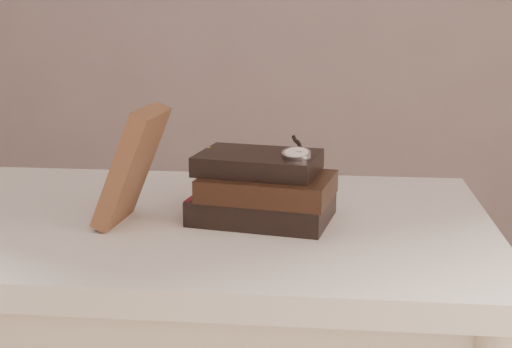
# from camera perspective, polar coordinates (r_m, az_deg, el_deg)

# --- Properties ---
(table) EXTENTS (1.00, 0.60, 0.75)m
(table) POSITION_cam_1_polar(r_m,az_deg,el_deg) (1.19, -5.95, -7.61)
(table) COLOR silver
(table) RESTS_ON ground
(book_stack) EXTENTS (0.24, 0.19, 0.11)m
(book_stack) POSITION_cam_1_polar(r_m,az_deg,el_deg) (1.12, 0.57, -1.26)
(book_stack) COLOR black
(book_stack) RESTS_ON table
(journal) EXTENTS (0.11, 0.13, 0.19)m
(journal) POSITION_cam_1_polar(r_m,az_deg,el_deg) (1.11, -9.95, 0.64)
(journal) COLOR #492C1C
(journal) RESTS_ON table
(pocket_watch) EXTENTS (0.05, 0.15, 0.02)m
(pocket_watch) POSITION_cam_1_polar(r_m,az_deg,el_deg) (1.09, 3.27, 1.71)
(pocket_watch) COLOR silver
(pocket_watch) RESTS_ON book_stack
(eyeglasses) EXTENTS (0.11, 0.12, 0.04)m
(eyeglasses) POSITION_cam_1_polar(r_m,az_deg,el_deg) (1.21, -1.99, 0.38)
(eyeglasses) COLOR silver
(eyeglasses) RESTS_ON book_stack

